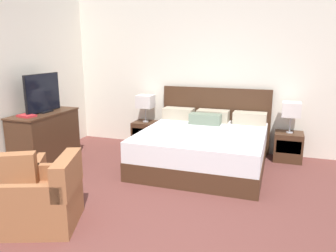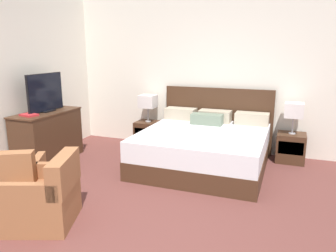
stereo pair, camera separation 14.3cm
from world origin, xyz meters
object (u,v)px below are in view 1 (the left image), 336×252
Objects in this scene: table_lamp_left at (145,102)px; book_red_cover at (27,116)px; table_lamp_right at (291,110)px; armchair_by_window at (12,188)px; bed at (203,146)px; nightstand_left at (146,134)px; dresser at (45,137)px; nightstand_right at (288,147)px; tv at (43,94)px; armchair_companion at (47,200)px.

book_red_cover is (-1.22, -1.75, -0.02)m from table_lamp_left.
table_lamp_right reaches higher than armchair_by_window.
table_lamp_right is at bearing 28.57° from bed.
table_lamp_right is 1.99× the size of book_red_cover.
table_lamp_left is at bearing 151.40° from bed.
armchair_by_window is (-0.45, -2.92, 0.04)m from nightstand_left.
nightstand_right is at bearing 20.01° from dresser.
nightstand_left is 2.22m from book_red_cover.
armchair_by_window is (-0.45, -2.92, -0.59)m from table_lamp_left.
tv reaches higher than nightstand_right.
dresser is (-1.21, -1.39, -0.44)m from table_lamp_left.
dresser reaches higher than nightstand_right.
armchair_companion is (1.37, -1.30, -0.57)m from book_red_cover.
nightstand_left is 0.94× the size of table_lamp_right.
table_lamp_left is 0.66× the size of tv.
table_lamp_left and table_lamp_right have the same top height.
nightstand_right is (1.30, 0.71, -0.08)m from bed.
nightstand_right is at bearing -90.00° from table_lamp_right.
table_lamp_right is 4.26m from armchair_by_window.
bed is 3.87× the size of table_lamp_left.
dresser is 0.71m from tv.
bed is 2.13× the size of armchair_by_window.
table_lamp_right is at bearing 20.03° from dresser.
table_lamp_right is 4.19m from book_red_cover.
nightstand_right is at bearing 19.67° from tv.
tv reaches higher than dresser.
bed is 2.82m from armchair_by_window.
nightstand_left is (-1.30, 0.71, -0.08)m from bed.
tv is at bearing 84.43° from dresser.
bed is 2.55× the size of tv.
table_lamp_left is at bearing 48.87° from dresser.
dresser is (-2.51, -0.68, 0.11)m from bed.
armchair_companion is (0.60, -0.13, 0.00)m from armchair_by_window.
tv is (0.00, 0.03, 0.71)m from dresser.
armchair_companion is at bearing -128.66° from nightstand_right.
table_lamp_right reaches higher than dresser.
nightstand_right is 2.67m from table_lamp_left.
dresser is at bearing -95.57° from tv.
armchair_by_window is at bearing -56.91° from book_red_cover.
armchair_by_window is 0.62m from armchair_companion.
armchair_companion is at bearing -87.14° from nightstand_left.
nightstand_left is at bearing 180.00° from nightstand_right.
tv is (-1.21, -1.36, 0.27)m from table_lamp_left.
tv reaches higher than table_lamp_left.
table_lamp_left is 1.84m from tv.
bed is at bearing -151.43° from table_lamp_right.
dresser is 2.16m from armchair_companion.
table_lamp_right is at bearing 90.00° from nightstand_right.
table_lamp_right is 4.07m from dresser.
nightstand_right is at bearing 24.67° from book_red_cover.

